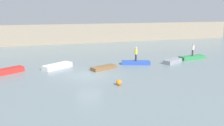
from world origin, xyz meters
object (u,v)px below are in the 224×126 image
rowboat_red (7,71)px  rowboat_brown (104,68)px  rowboat_grey (173,61)px  person_yellow_shirt (136,53)px  rowboat_white (57,66)px  rowboat_blue (136,63)px  rowboat_green (192,57)px  mooring_buoy (119,82)px  person_white_shirt (193,49)px

rowboat_red → rowboat_brown: bearing=-38.8°
rowboat_grey → person_yellow_shirt: 5.01m
rowboat_white → rowboat_blue: bearing=-39.9°
rowboat_grey → rowboat_white: bearing=146.9°
rowboat_white → rowboat_brown: bearing=-57.6°
rowboat_brown → rowboat_green: bearing=-14.2°
person_yellow_shirt → mooring_buoy: person_yellow_shirt is taller
rowboat_grey → person_white_shirt: bearing=-7.1°
rowboat_grey → rowboat_green: (4.03, 1.37, -0.03)m
rowboat_green → person_yellow_shirt: bearing=176.7°
rowboat_red → rowboat_grey: rowboat_red is taller
rowboat_grey → person_yellow_shirt: person_yellow_shirt is taller
rowboat_blue → rowboat_green: (8.84, 0.60, 0.01)m
rowboat_brown → rowboat_grey: 9.33m
mooring_buoy → person_white_shirt: bearing=29.4°
rowboat_brown → rowboat_grey: rowboat_grey is taller
person_white_shirt → mooring_buoy: person_white_shirt is taller
rowboat_grey → mooring_buoy: mooring_buoy is taller
rowboat_white → rowboat_green: (18.34, -0.44, -0.03)m
rowboat_white → person_white_shirt: 18.39m
rowboat_grey → person_white_shirt: size_ratio=1.71×
mooring_buoy → rowboat_brown: bearing=87.6°
rowboat_blue → person_white_shirt: person_white_shirt is taller
person_yellow_shirt → rowboat_white: bearing=173.7°
rowboat_brown → person_yellow_shirt: bearing=-7.2°
rowboat_blue → rowboat_grey: 4.87m
person_yellow_shirt → mooring_buoy: 8.59m
person_white_shirt → mooring_buoy: (-13.59, -7.66, -1.13)m
rowboat_green → person_white_shirt: size_ratio=2.34×
person_white_shirt → mooring_buoy: 15.64m
rowboat_white → rowboat_red: bearing=154.5°
rowboat_white → person_white_shirt: bearing=-35.0°
rowboat_green → mooring_buoy: bearing=-157.8°
rowboat_green → person_yellow_shirt: 8.94m
rowboat_green → person_yellow_shirt: person_yellow_shirt is taller
rowboat_grey → mooring_buoy: (-9.57, -6.29, 0.00)m
rowboat_red → rowboat_blue: size_ratio=0.95×
rowboat_red → rowboat_green: size_ratio=0.86×
person_white_shirt → rowboat_brown: bearing=-172.4°
rowboat_grey → rowboat_green: rowboat_grey is taller
rowboat_green → person_yellow_shirt: (-8.84, -0.60, 1.20)m
rowboat_blue → rowboat_red: bearing=-161.7°
rowboat_white → mooring_buoy: bearing=-93.2°
rowboat_red → rowboat_white: rowboat_red is taller
rowboat_blue → rowboat_grey: (4.81, -0.77, 0.03)m
rowboat_blue → person_white_shirt: (8.84, 0.60, 1.17)m
rowboat_brown → person_white_shirt: person_white_shirt is taller
rowboat_blue → mooring_buoy: mooring_buoy is taller
person_white_shirt → rowboat_blue: bearing=-176.1°
rowboat_grey → rowboat_green: bearing=-7.1°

